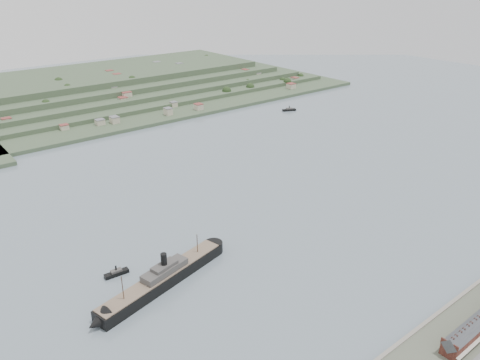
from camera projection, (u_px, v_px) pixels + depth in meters
ground at (266, 207)px, 356.31m from camera, size 1400.00×1400.00×0.00m
terrace_row at (478, 324)px, 227.81m from camera, size 55.60×9.80×11.07m
far_peninsula at (94, 91)px, 648.07m from camera, size 760.00×309.00×30.00m
steamship at (160, 281)px, 263.89m from camera, size 98.65×33.82×24.00m
tugboat at (117, 273)px, 275.44m from camera, size 14.62×4.80×6.48m
ferry_east at (289, 110)px, 598.86m from camera, size 18.02×11.39×6.57m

